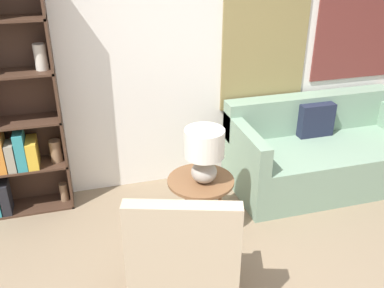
% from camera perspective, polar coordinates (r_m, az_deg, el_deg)
% --- Properties ---
extents(wall_back, '(6.40, 0.08, 2.70)m').
position_cam_1_polar(wall_back, '(4.01, -3.91, 12.38)').
color(wall_back, white).
rests_on(wall_back, ground_plane).
extents(armchair, '(0.82, 0.74, 0.97)m').
position_cam_1_polar(armchair, '(2.75, -1.11, -14.12)').
color(armchair, olive).
rests_on(armchair, ground_plane).
extents(couch, '(1.81, 0.91, 0.84)m').
position_cam_1_polar(couch, '(4.51, 16.68, -1.19)').
color(couch, gray).
rests_on(couch, ground_plane).
extents(side_table, '(0.55, 0.55, 0.50)m').
position_cam_1_polar(side_table, '(3.55, 1.17, -5.42)').
color(side_table, brown).
rests_on(side_table, ground_plane).
extents(table_lamp, '(0.32, 0.32, 0.46)m').
position_cam_1_polar(table_lamp, '(3.36, 1.66, -0.88)').
color(table_lamp, '#A59E93').
rests_on(table_lamp, side_table).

